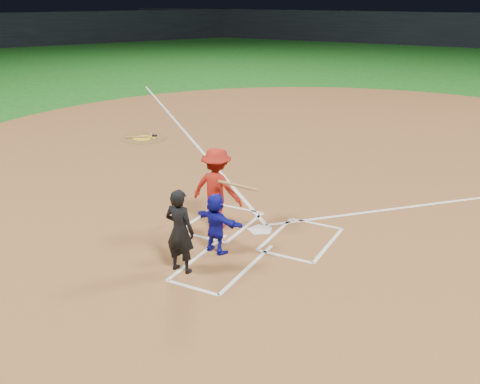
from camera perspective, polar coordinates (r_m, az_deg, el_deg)
The scene contains 13 objects.
ground at distance 11.93m, azimuth 2.18°, elevation -4.14°, with size 120.00×120.00×0.00m, color #155717.
home_plate_dirt at distance 17.20m, azimuth 10.94°, elevation 3.33°, with size 28.00×28.00×0.01m, color brown.
stadium_wall_far at distance 58.08m, azimuth 24.14°, elevation 15.47°, with size 80.00×1.20×3.20m, color black.
home_plate at distance 11.92m, azimuth 2.18°, elevation -4.06°, with size 0.60×0.60×0.02m, color silver.
on_deck_circle at distance 19.82m, azimuth -10.24°, elevation 5.69°, with size 1.70×1.70×0.01m, color brown.
on_deck_logo at distance 19.81m, azimuth -10.24°, elevation 5.71°, with size 0.80×0.80×0.00m, color gold.
on_deck_bat_a at distance 19.91m, azimuth -9.46°, elevation 5.92°, with size 0.06×0.06×0.84m, color #A47A3C.
on_deck_bat_b at distance 19.85m, azimuth -10.88°, elevation 5.78°, with size 0.06×0.06×0.84m, color #9A6538.
bat_weight_donut at distance 20.00m, azimuth -9.09°, elevation 5.98°, with size 0.19×0.19×0.05m, color black.
catcher at distance 10.72m, azimuth -2.58°, elevation -3.34°, with size 1.17×0.37×1.26m, color #1314A2.
umpire at distance 9.97m, azimuth -6.44°, elevation -4.16°, with size 0.60×0.39×1.64m, color black.
chalk_markings at distance 16.54m, azimuth 10.19°, elevation 2.73°, with size 28.35×17.32×0.01m.
batter_at_plate at distance 11.75m, azimuth -2.50°, elevation 0.37°, with size 1.57×0.76×1.84m.
Camera 1 is at (4.66, -9.79, 4.97)m, focal length 40.00 mm.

